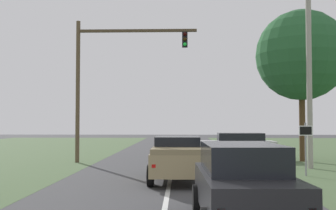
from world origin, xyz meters
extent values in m
plane|color=#424244|center=(0.00, 9.74, 0.00)|extent=(120.00, 120.00, 0.00)
cube|color=black|center=(1.88, 3.22, 0.79)|extent=(2.05, 4.74, 0.86)
cube|color=black|center=(1.87, 3.45, 1.54)|extent=(1.77, 2.95, 0.65)
cylinder|color=black|center=(0.88, 4.65, 0.36)|extent=(0.25, 0.73, 0.72)
cylinder|color=black|center=(2.81, 4.69, 0.36)|extent=(0.25, 0.73, 0.72)
cube|color=tan|center=(0.32, 10.54, 0.82)|extent=(2.00, 5.36, 0.83)
cube|color=black|center=(0.32, 10.27, 1.51)|extent=(1.76, 2.04, 0.57)
cube|color=#8F7D56|center=(0.32, 8.88, 1.33)|extent=(1.90, 2.04, 0.20)
cube|color=red|center=(-0.49, 7.89, 0.86)|extent=(0.14, 0.06, 0.12)
cube|color=red|center=(1.14, 7.90, 0.86)|extent=(0.14, 0.06, 0.12)
cylinder|color=black|center=(-0.68, 12.20, 0.40)|extent=(0.24, 0.80, 0.80)
cylinder|color=black|center=(1.31, 12.20, 0.40)|extent=(0.24, 0.80, 0.80)
cylinder|color=black|center=(-0.67, 8.88, 0.40)|extent=(0.24, 0.80, 0.80)
cylinder|color=black|center=(1.32, 8.88, 0.40)|extent=(0.24, 0.80, 0.80)
cylinder|color=brown|center=(-5.64, 17.74, 4.19)|extent=(0.24, 0.24, 8.39)
cube|color=#4C3D2B|center=(-2.12, 17.74, 7.79)|extent=(7.05, 0.16, 0.16)
cube|color=black|center=(0.70, 17.74, 7.24)|extent=(0.32, 0.28, 0.90)
sphere|color=black|center=(0.70, 17.59, 7.54)|extent=(0.22, 0.22, 0.22)
sphere|color=black|center=(0.70, 17.59, 7.24)|extent=(0.22, 0.22, 0.22)
sphere|color=#1ED83F|center=(0.70, 17.59, 6.94)|extent=(0.22, 0.22, 0.22)
cylinder|color=gray|center=(5.97, 12.03, 1.17)|extent=(0.08, 0.08, 2.35)
cube|color=white|center=(5.97, 12.00, 2.00)|extent=(0.60, 0.03, 0.44)
cube|color=black|center=(5.97, 11.98, 2.00)|extent=(0.52, 0.01, 0.36)
cylinder|color=#4C351E|center=(7.81, 18.75, 2.19)|extent=(0.36, 0.36, 4.38)
sphere|color=#265B30|center=(7.81, 18.75, 6.45)|extent=(5.50, 5.50, 5.50)
cube|color=silver|center=(4.03, 20.03, 0.75)|extent=(4.77, 1.85, 0.82)
cube|color=black|center=(4.26, 20.03, 1.42)|extent=(2.86, 1.62, 0.51)
cube|color=red|center=(1.68, 20.79, 0.79)|extent=(0.06, 0.14, 0.12)
cube|color=red|center=(1.67, 19.30, 0.79)|extent=(0.06, 0.14, 0.12)
cylinder|color=black|center=(5.51, 20.93, 0.34)|extent=(0.68, 0.22, 0.68)
cylinder|color=black|center=(5.49, 19.11, 0.34)|extent=(0.68, 0.22, 0.68)
cylinder|color=black|center=(2.56, 20.95, 0.34)|extent=(0.68, 0.22, 0.68)
cylinder|color=black|center=(2.55, 19.13, 0.34)|extent=(0.68, 0.22, 0.68)
cylinder|color=#9E998E|center=(7.09, 14.99, 5.21)|extent=(0.28, 0.28, 10.41)
camera|label=1|loc=(0.43, -6.40, 2.39)|focal=44.06mm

